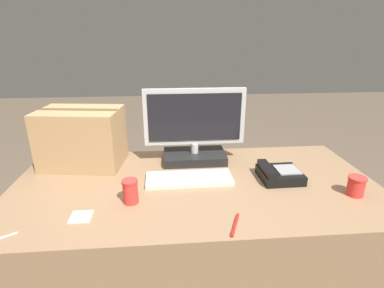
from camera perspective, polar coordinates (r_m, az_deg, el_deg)
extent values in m
cube|color=#8C6B4C|center=(1.70, 0.56, -18.56)|extent=(1.80, 0.90, 0.74)
cube|color=black|center=(1.74, 0.47, -2.38)|extent=(0.35, 0.22, 0.05)
cylinder|color=#B2B2B2|center=(1.72, 0.48, -0.75)|extent=(0.04, 0.04, 0.06)
cube|color=#B2B2B2|center=(1.66, 0.50, 5.22)|extent=(0.56, 0.03, 0.31)
cube|color=black|center=(1.65, 0.55, 5.07)|extent=(0.51, 0.01, 0.26)
cube|color=beige|center=(1.51, -0.55, -6.64)|extent=(0.43, 0.16, 0.02)
cube|color=#B7B2A8|center=(1.51, -0.55, -6.17)|extent=(0.40, 0.13, 0.01)
cube|color=black|center=(1.59, 16.40, -5.63)|extent=(0.20, 0.19, 0.05)
cube|color=black|center=(1.55, 14.06, -4.52)|extent=(0.05, 0.18, 0.03)
cube|color=gray|center=(1.59, 17.70, -4.66)|extent=(0.11, 0.12, 0.01)
cylinder|color=red|center=(1.34, -11.62, -9.01)|extent=(0.06, 0.06, 0.10)
cylinder|color=red|center=(1.32, -11.79, -6.93)|extent=(0.07, 0.07, 0.01)
cylinder|color=red|center=(1.57, 28.76, -7.15)|extent=(0.07, 0.07, 0.08)
cylinder|color=red|center=(1.55, 29.04, -5.66)|extent=(0.08, 0.08, 0.01)
cube|color=tan|center=(1.75, -20.22, 1.10)|extent=(0.46, 0.33, 0.32)
cube|color=brown|center=(1.71, -20.87, 6.17)|extent=(0.42, 0.09, 0.00)
cylinder|color=red|center=(1.21, 8.20, -14.98)|extent=(0.07, 0.14, 0.01)
cube|color=silver|center=(1.32, -20.36, -12.86)|extent=(0.08, 0.08, 0.01)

